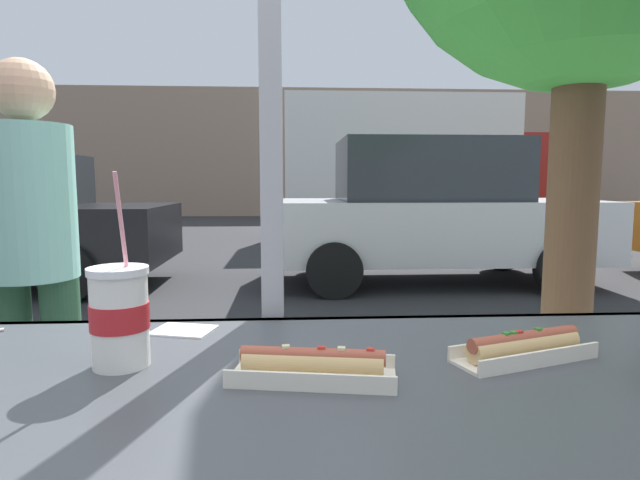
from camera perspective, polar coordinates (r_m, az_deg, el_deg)
The scene contains 10 objects.
ground_plane at distance 9.21m, azimuth -3.54°, elevation -1.74°, with size 60.00×60.00×0.00m, color #2D2D30.
sidewalk_strip at distance 2.99m, azimuth -4.01°, elevation -18.32°, with size 16.00×2.80×0.12m, color #B2ADA3.
building_facade_far at distance 20.42m, azimuth -3.47°, elevation 9.52°, with size 28.00×1.20×4.81m, color gray.
soda_cup_left at distance 0.94m, azimuth -21.22°, elevation -7.73°, with size 0.10×0.10×0.33m.
hotdog_tray_near at distance 0.98m, azimuth 21.58°, elevation -10.91°, with size 0.27×0.16×0.05m.
hotdog_tray_far at distance 0.83m, azimuth -0.81°, elevation -13.67°, with size 0.27×0.14×0.05m.
napkin_wrapper at distance 1.13m, azimuth -14.80°, elevation -9.60°, with size 0.12×0.09×0.00m, color white.
parked_car_silver at distance 6.83m, azimuth 11.97°, elevation 2.99°, with size 4.27×1.90×1.84m.
box_truck at distance 12.26m, azimuth 11.40°, elevation 8.13°, with size 6.77×2.44×3.16m.
pedestrian at distance 2.18m, azimuth -29.18°, elevation -1.26°, with size 0.32×0.32×1.63m.
Camera 1 is at (0.04, -1.12, 1.31)m, focal length 29.01 mm.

